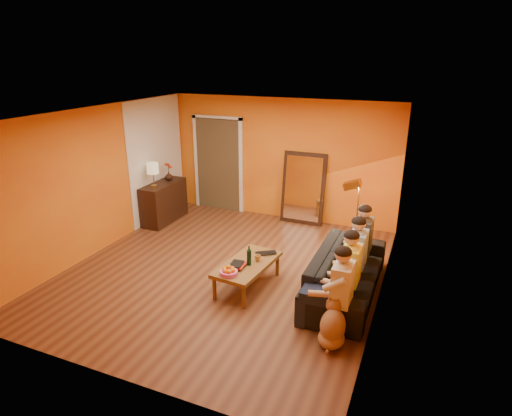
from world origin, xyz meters
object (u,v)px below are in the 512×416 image
at_px(dog, 333,323).
at_px(floor_lamp, 357,222).
at_px(person_far_right, 363,241).
at_px(person_mid_right, 357,255).
at_px(sofa, 346,273).
at_px(laptop, 267,254).
at_px(mirror_frame, 303,188).
at_px(person_mid_left, 350,271).
at_px(coffee_table, 248,275).
at_px(person_far_left, 342,291).
at_px(vase, 169,176).
at_px(tumbler, 258,258).
at_px(sideboard, 164,202).
at_px(wine_bottle, 249,255).
at_px(table_lamp, 153,175).

bearing_deg(dog, floor_lamp, 101.10).
bearing_deg(person_far_right, floor_lamp, 112.58).
bearing_deg(person_mid_right, sofa, -142.43).
bearing_deg(laptop, mirror_frame, 60.26).
bearing_deg(laptop, person_mid_left, -49.33).
xyz_separation_m(sofa, person_mid_left, (0.13, -0.45, 0.27)).
bearing_deg(coffee_table, sofa, 22.13).
bearing_deg(person_far_left, floor_lamp, 95.46).
bearing_deg(person_mid_left, sofa, 106.11).
xyz_separation_m(person_far_right, vase, (-4.37, 1.08, 0.33)).
relative_size(dog, tumbler, 6.03).
bearing_deg(vase, person_far_right, -13.92).
xyz_separation_m(mirror_frame, sideboard, (-2.79, -1.08, -0.34)).
relative_size(person_far_left, tumbler, 12.04).
bearing_deg(sideboard, dog, -32.54).
distance_m(sideboard, sofa, 4.49).
xyz_separation_m(floor_lamp, laptop, (-1.19, -1.21, -0.29)).
bearing_deg(sofa, person_far_left, -172.59).
distance_m(mirror_frame, sideboard, 3.01).
relative_size(sofa, vase, 12.46).
height_order(floor_lamp, person_far_left, floor_lamp).
xyz_separation_m(sofa, floor_lamp, (-0.07, 1.14, 0.38)).
bearing_deg(mirror_frame, person_mid_right, -57.32).
relative_size(sideboard, person_mid_left, 0.97).
relative_size(mirror_frame, floor_lamp, 1.06).
xyz_separation_m(person_mid_left, person_far_right, (0.00, 1.10, 0.00)).
bearing_deg(laptop, vase, 115.02).
xyz_separation_m(person_far_left, laptop, (-1.39, 0.93, -0.18)).
xyz_separation_m(dog, person_far_right, (0.03, 1.94, 0.30)).
bearing_deg(laptop, sofa, -30.90).
distance_m(dog, wine_bottle, 1.72).
xyz_separation_m(sofa, dog, (0.10, -1.29, -0.03)).
bearing_deg(sofa, person_far_right, -11.31).
distance_m(wine_bottle, vase, 3.62).
height_order(table_lamp, sofa, table_lamp).
distance_m(sideboard, person_mid_right, 4.59).
distance_m(person_far_left, person_mid_right, 1.10).
bearing_deg(floor_lamp, vase, 173.43).
xyz_separation_m(sideboard, dog, (4.34, -2.77, -0.12)).
distance_m(table_lamp, floor_lamp, 4.18).
bearing_deg(person_mid_right, person_far_left, -90.00).
bearing_deg(person_far_right, mirror_frame, 129.55).
distance_m(floor_lamp, laptop, 1.72).
bearing_deg(sofa, dog, -175.55).
distance_m(person_mid_left, wine_bottle, 1.52).
distance_m(person_far_left, laptop, 1.68).
distance_m(coffee_table, person_mid_right, 1.70).
height_order(sideboard, person_mid_right, person_mid_right).
bearing_deg(coffee_table, person_mid_right, 24.22).
relative_size(mirror_frame, vase, 8.25).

